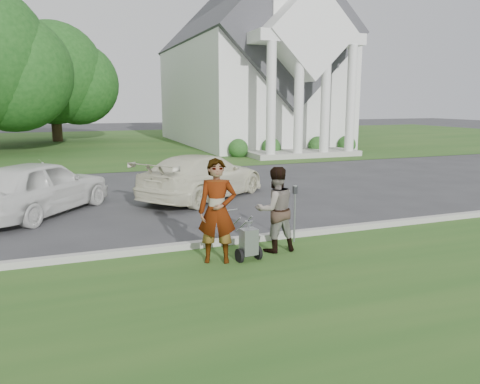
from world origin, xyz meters
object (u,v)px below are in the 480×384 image
church (248,59)px  person_right (275,210)px  tree_back (53,78)px  person_left (217,212)px  car_b (39,187)px  striping_cart (248,242)px  car_c (203,176)px  parking_meter_near (295,207)px

church → person_right: bearing=-110.2°
tree_back → person_left: 30.80m
person_left → car_b: bearing=142.6°
striping_cart → person_right: size_ratio=0.55×
tree_back → striping_cart: size_ratio=9.97×
person_left → car_c: person_left is taller
church → tree_back: 14.77m
church → striping_cart: bearing=-111.4°
person_left → parking_meter_near: bearing=38.7°
striping_cart → person_left: person_left is taller
striping_cart → car_b: car_b is taller
tree_back → car_b: size_ratio=2.15×
tree_back → parking_meter_near: size_ratio=7.61×
striping_cart → person_right: 0.95m
striping_cart → parking_meter_near: bearing=22.5°
tree_back → person_left: (3.14, -30.41, -3.73)m
striping_cart → car_c: (0.84, 6.05, 0.33)m
parking_meter_near → car_c: 5.30m
parking_meter_near → car_b: size_ratio=0.28×
church → car_b: (-13.22, -18.19, -5.18)m
parking_meter_near → person_right: bearing=-147.5°
car_b → striping_cart: bearing=163.3°
tree_back → car_c: size_ratio=1.99×
person_right → person_left: bearing=9.2°
striping_cart → car_b: (-3.92, 5.48, 0.39)m
person_right → car_b: size_ratio=0.39×
striping_cart → person_right: bearing=19.6°
church → tree_back: size_ratio=2.51×
parking_meter_near → car_b: car_b is taller
church → tree_back: church is taller
church → tree_back: (-13.01, 6.87, -1.21)m
church → parking_meter_near: size_ratio=19.08×
striping_cart → car_c: car_c is taller
church → person_right: (-8.58, -23.31, -5.07)m
parking_meter_near → car_c: size_ratio=0.26×
church → car_b: 23.08m
person_right → striping_cart: bearing=26.1°
church → parking_meter_near: 24.77m
person_right → parking_meter_near: person_right is taller
car_b → tree_back: bearing=-52.8°
church → striping_cart: (-9.30, -23.68, -5.57)m
church → tree_back: bearing=152.2°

